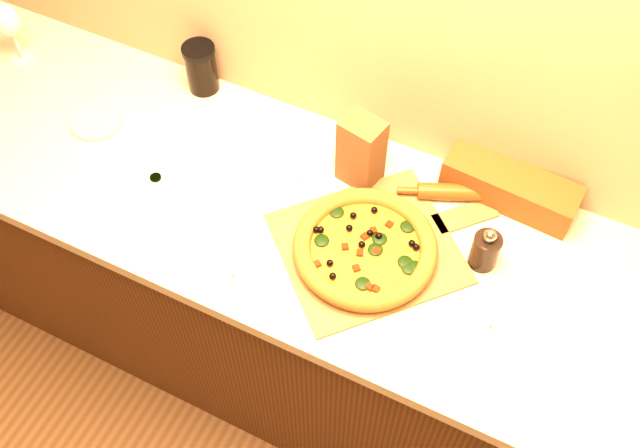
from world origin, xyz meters
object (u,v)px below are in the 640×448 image
Objects in this scene: pizza at (365,248)px; wine_glass at (7,21)px; pizza_peel at (374,246)px; rolling_pin at (462,192)px; pepper_grinder at (485,250)px; dark_jar at (201,68)px; side_plate at (97,122)px.

wine_glass is at bearing 171.19° from pizza.
pizza is at bearing -66.54° from pizza_peel.
wine_glass is (-1.21, 0.19, 0.11)m from pizza.
wine_glass reaches higher than rolling_pin.
pizza is at bearing -157.78° from pepper_grinder.
wine_glass reaches higher than pepper_grinder.
pepper_grinder is at bearing 59.43° from pizza_peel.
dark_jar is at bearing -160.86° from pizza_peel.
dark_jar reaches higher than rolling_pin.
pizza is 0.31m from rolling_pin.
pepper_grinder is at bearing -3.11° from wine_glass.
wine_glass is at bearing -176.52° from rolling_pin.
pizza_peel is at bearing -7.24° from wine_glass.
wine_glass is at bearing 161.89° from side_plate.
pepper_grinder is at bearing 1.92° from side_plate.
pepper_grinder is 0.65× the size of wine_glass.
side_plate is at bearing -139.68° from pizza_peel.
wine_glass reaches higher than pizza_peel.
side_plate is (-1.00, -0.20, -0.02)m from rolling_pin.
wine_glass is (-1.47, 0.08, 0.09)m from pepper_grinder.
side_plate is (-1.11, -0.04, -0.05)m from pepper_grinder.
pizza_peel is at bearing -120.69° from rolling_pin.
pizza reaches higher than pizza_peel.
wine_glass is 0.40m from side_plate.
side_plate is at bearing -178.08° from pepper_grinder.
side_plate is at bearing -168.70° from rolling_pin.
pizza_peel is 1.78× the size of rolling_pin.
dark_jar is 0.33m from side_plate.
pizza is 2.35× the size of dark_jar.
pizza_peel is at bearing 70.64° from pizza.
pizza_peel is 0.73m from dark_jar.
rolling_pin is 1.58× the size of wine_glass.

